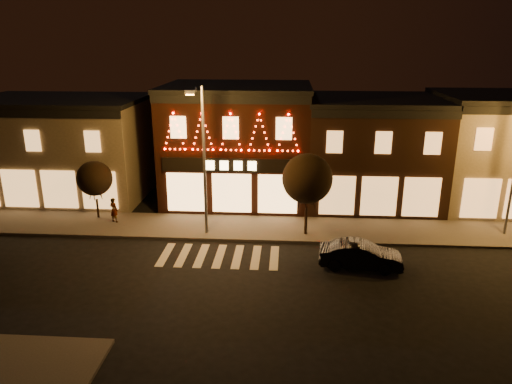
# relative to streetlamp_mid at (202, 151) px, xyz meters

# --- Properties ---
(ground) EXTENTS (120.00, 120.00, 0.00)m
(ground) POSITION_rel_streetlamp_mid_xyz_m (1.25, -6.67, -5.27)
(ground) COLOR black
(ground) RESTS_ON ground
(sidewalk_far) EXTENTS (44.00, 4.00, 0.15)m
(sidewalk_far) POSITION_rel_streetlamp_mid_xyz_m (3.25, 1.33, -5.19)
(sidewalk_far) COLOR #47423D
(sidewalk_far) RESTS_ON ground
(building_left) EXTENTS (12.20, 8.28, 7.30)m
(building_left) POSITION_rel_streetlamp_mid_xyz_m (-11.75, 7.32, -1.61)
(building_left) COLOR #736951
(building_left) RESTS_ON ground
(building_pulp) EXTENTS (10.20, 8.34, 8.30)m
(building_pulp) POSITION_rel_streetlamp_mid_xyz_m (1.25, 7.30, -1.10)
(building_pulp) COLOR #33140B
(building_pulp) RESTS_ON ground
(building_right_a) EXTENTS (9.20, 8.28, 7.50)m
(building_right_a) POSITION_rel_streetlamp_mid_xyz_m (10.75, 7.32, -1.50)
(building_right_a) COLOR #351E12
(building_right_a) RESTS_ON ground
(building_right_b) EXTENTS (9.20, 8.28, 7.80)m
(building_right_b) POSITION_rel_streetlamp_mid_xyz_m (19.75, 7.32, -1.35)
(building_right_b) COLOR #736951
(building_right_b) RESTS_ON ground
(streetlamp_mid) EXTENTS (0.71, 2.00, 8.72)m
(streetlamp_mid) POSITION_rel_streetlamp_mid_xyz_m (0.00, 0.00, 0.00)
(streetlamp_mid) COLOR #59595E
(streetlamp_mid) RESTS_ON sidewalk_far
(tree_left) EXTENTS (2.25, 2.25, 3.77)m
(tree_left) POSITION_rel_streetlamp_mid_xyz_m (-7.49, 2.36, -2.48)
(tree_left) COLOR black
(tree_left) RESTS_ON sidewalk_far
(tree_right) EXTENTS (2.94, 2.94, 4.92)m
(tree_right) POSITION_rel_streetlamp_mid_xyz_m (6.02, 0.49, -1.68)
(tree_right) COLOR black
(tree_right) RESTS_ON sidewalk_far
(dark_sedan) EXTENTS (4.36, 1.87, 1.40)m
(dark_sedan) POSITION_rel_streetlamp_mid_xyz_m (8.71, -3.52, -4.57)
(dark_sedan) COLOR black
(dark_sedan) RESTS_ON ground
(pedestrian) EXTENTS (0.69, 0.59, 1.60)m
(pedestrian) POSITION_rel_streetlamp_mid_xyz_m (-6.11, 1.59, -4.32)
(pedestrian) COLOR gray
(pedestrian) RESTS_ON sidewalk_far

